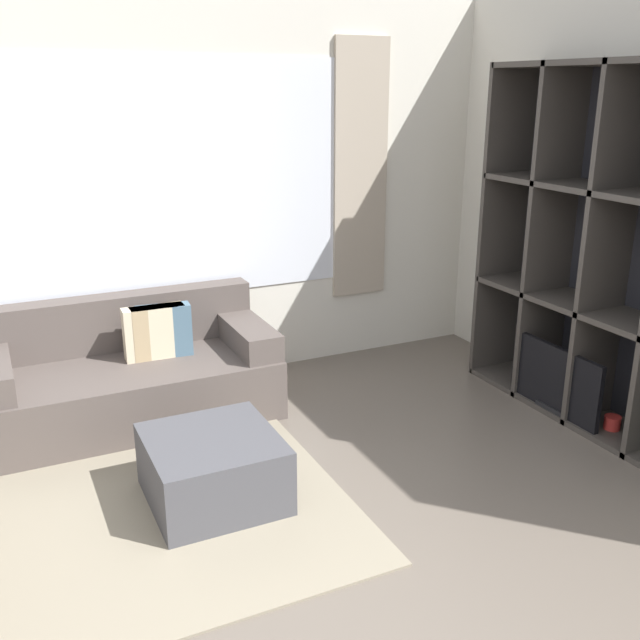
{
  "coord_description": "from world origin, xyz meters",
  "views": [
    {
      "loc": [
        -1.05,
        -1.52,
        2.06
      ],
      "look_at": [
        0.53,
        1.79,
        0.85
      ],
      "focal_mm": 40.0,
      "sensor_mm": 36.0,
      "label": 1
    }
  ],
  "objects": [
    {
      "name": "couch_main",
      "position": [
        -0.33,
        2.83,
        0.29
      ],
      "size": [
        1.82,
        0.84,
        0.75
      ],
      "color": "#564C47",
      "rests_on": "ground_plane"
    },
    {
      "name": "area_rug",
      "position": [
        -0.99,
        1.8,
        0.01
      ],
      "size": [
        2.97,
        2.13,
        0.01
      ],
      "primitive_type": "cube",
      "color": "gray",
      "rests_on": "ground_plane"
    },
    {
      "name": "shelving_unit",
      "position": [
        2.36,
        1.52,
        1.07
      ],
      "size": [
        0.41,
        1.96,
        2.21
      ],
      "color": "#232328",
      "rests_on": "ground_plane"
    },
    {
      "name": "wall_right",
      "position": [
        2.56,
        1.63,
        1.35
      ],
      "size": [
        0.07,
        4.46,
        2.7
      ],
      "primitive_type": "cube",
      "color": "silver",
      "rests_on": "ground_plane"
    },
    {
      "name": "wall_back",
      "position": [
        0.0,
        3.3,
        1.36
      ],
      "size": [
        6.25,
        0.11,
        2.7
      ],
      "color": "silver",
      "rests_on": "ground_plane"
    },
    {
      "name": "ottoman",
      "position": [
        -0.15,
        1.65,
        0.18
      ],
      "size": [
        0.65,
        0.67,
        0.36
      ],
      "color": "#47474C",
      "rests_on": "ground_plane"
    }
  ]
}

